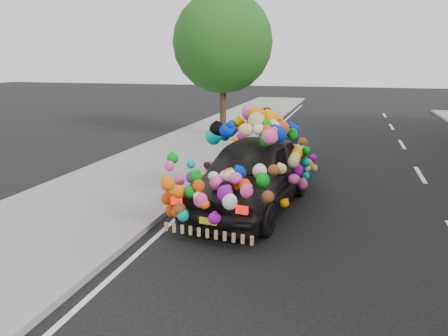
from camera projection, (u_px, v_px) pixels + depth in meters
The scene contains 6 objects.
ground at pixel (272, 221), 9.27m from camera, with size 100.00×100.00×0.00m, color black.
sidewalk at pixel (93, 201), 10.40m from camera, with size 4.00×60.00×0.12m, color gray.
kerb at pixel (169, 208), 9.88m from camera, with size 0.15×60.00×0.13m, color gray.
tree_near_sidewalk at pixel (223, 43), 18.18m from camera, with size 4.20×4.20×6.13m.
plush_art_car at pixel (252, 158), 9.88m from camera, with size 2.85×5.18×2.26m.
navy_sedan at pixel (279, 148), 13.92m from camera, with size 1.64×4.02×1.17m, color black.
Camera 1 is at (1.41, -8.68, 3.31)m, focal length 35.00 mm.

